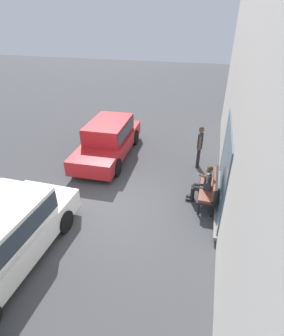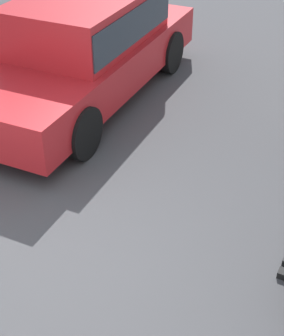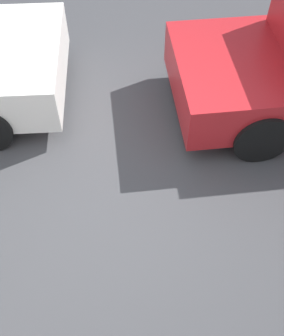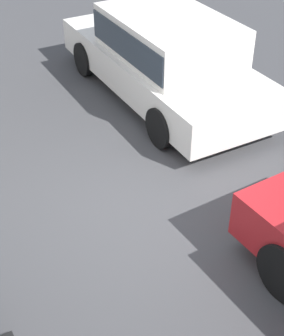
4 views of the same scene
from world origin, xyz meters
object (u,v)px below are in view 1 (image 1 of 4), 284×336
object	(u,v)px
parked_car_near	(109,138)
pedestrian_standing	(200,144)
bench	(211,188)
person_on_phone	(204,183)

from	to	relation	value
parked_car_near	pedestrian_standing	world-z (taller)	pedestrian_standing
bench	parked_car_near	world-z (taller)	parked_car_near
bench	person_on_phone	size ratio (longest dim) A/B	1.10
pedestrian_standing	person_on_phone	bearing A→B (deg)	8.53
bench	pedestrian_standing	world-z (taller)	pedestrian_standing
person_on_phone	pedestrian_standing	distance (m)	2.32
parked_car_near	bench	bearing A→B (deg)	62.02
person_on_phone	pedestrian_standing	world-z (taller)	pedestrian_standing
bench	parked_car_near	bearing A→B (deg)	-117.98
parked_car_near	person_on_phone	bearing A→B (deg)	61.16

